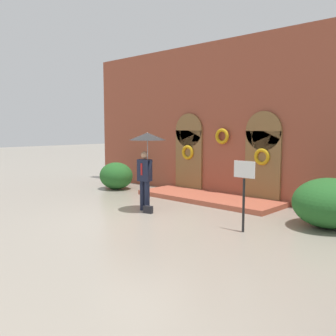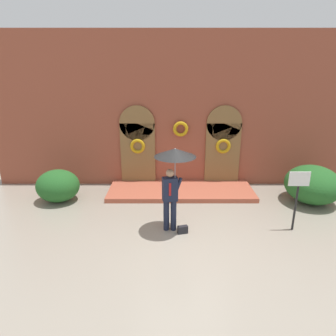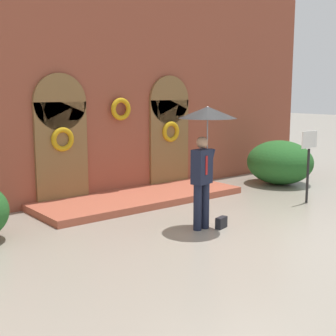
{
  "view_description": "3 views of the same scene",
  "coord_description": "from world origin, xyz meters",
  "px_view_note": "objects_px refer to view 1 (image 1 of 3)",
  "views": [
    {
      "loc": [
        7.76,
        -7.21,
        2.51
      ],
      "look_at": [
        -0.48,
        1.54,
        1.21
      ],
      "focal_mm": 40.0,
      "sensor_mm": 36.0,
      "label": 1
    },
    {
      "loc": [
        -0.46,
        -7.01,
        4.32
      ],
      "look_at": [
        -0.49,
        1.32,
        1.53
      ],
      "focal_mm": 32.0,
      "sensor_mm": 36.0,
      "label": 2
    },
    {
      "loc": [
        -6.4,
        -5.98,
        2.66
      ],
      "look_at": [
        -0.14,
        1.8,
        1.0
      ],
      "focal_mm": 50.0,
      "sensor_mm": 36.0,
      "label": 3
    }
  ],
  "objects_px": {
    "shrub_left": "(116,176)",
    "shrub_right": "(329,203)",
    "handbag": "(148,210)",
    "sign_post": "(244,184)",
    "person_with_umbrella": "(147,148)"
  },
  "relations": [
    {
      "from": "handbag",
      "to": "sign_post",
      "type": "xyz_separation_m",
      "value": [
        3.1,
        0.21,
        1.05
      ]
    },
    {
      "from": "person_with_umbrella",
      "to": "shrub_right",
      "type": "bearing_deg",
      "value": 21.71
    },
    {
      "from": "sign_post",
      "to": "shrub_left",
      "type": "height_order",
      "value": "sign_post"
    },
    {
      "from": "person_with_umbrella",
      "to": "handbag",
      "type": "bearing_deg",
      "value": -38.49
    },
    {
      "from": "person_with_umbrella",
      "to": "sign_post",
      "type": "distance_m",
      "value": 3.43
    },
    {
      "from": "shrub_left",
      "to": "shrub_right",
      "type": "xyz_separation_m",
      "value": [
        8.56,
        -0.07,
        0.08
      ]
    },
    {
      "from": "person_with_umbrella",
      "to": "shrub_left",
      "type": "height_order",
      "value": "person_with_umbrella"
    },
    {
      "from": "shrub_right",
      "to": "handbag",
      "type": "bearing_deg",
      "value": -155.02
    },
    {
      "from": "sign_post",
      "to": "shrub_right",
      "type": "xyz_separation_m",
      "value": [
        1.34,
        1.86,
        -0.54
      ]
    },
    {
      "from": "shrub_left",
      "to": "shrub_right",
      "type": "distance_m",
      "value": 8.56
    },
    {
      "from": "sign_post",
      "to": "shrub_left",
      "type": "relative_size",
      "value": 1.2
    },
    {
      "from": "sign_post",
      "to": "shrub_right",
      "type": "height_order",
      "value": "sign_post"
    },
    {
      "from": "shrub_left",
      "to": "shrub_right",
      "type": "bearing_deg",
      "value": -0.46
    },
    {
      "from": "person_with_umbrella",
      "to": "sign_post",
      "type": "xyz_separation_m",
      "value": [
        3.35,
        0.01,
        -0.75
      ]
    },
    {
      "from": "sign_post",
      "to": "shrub_left",
      "type": "xyz_separation_m",
      "value": [
        -7.22,
        1.92,
        -0.62
      ]
    }
  ]
}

